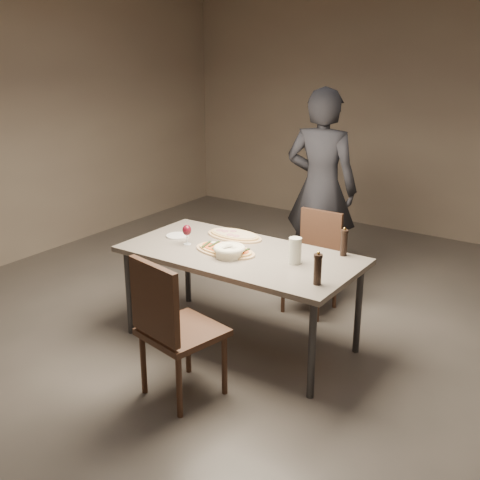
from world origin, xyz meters
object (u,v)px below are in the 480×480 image
Objects in this scene: pepper_mill_left at (344,242)px; diner at (321,189)px; bread_basket at (229,250)px; zucchini_pizza at (225,250)px; chair_far at (315,255)px; dining_table at (240,260)px; carafe at (295,251)px; ham_pizza at (234,235)px; chair_near at (171,323)px.

pepper_mill_left is 1.29m from diner.
diner reaches higher than bread_basket.
pepper_mill_left is 0.12× the size of diner.
pepper_mill_left is at bearing 36.26° from bread_basket.
zucchini_pizza is 0.58× the size of chair_far.
chair_far is (-0.50, 0.53, -0.37)m from pepper_mill_left.
diner is (-0.05, 1.56, 0.14)m from bread_basket.
bread_basket is (-0.01, -0.12, 0.11)m from dining_table.
diner reaches higher than carafe.
diner is (-0.73, 1.06, 0.08)m from pepper_mill_left.
carafe is (0.69, -0.24, 0.08)m from ham_pizza.
carafe is at bearing -43.71° from ham_pizza.
diner is (-0.07, 1.44, 0.24)m from dining_table.
carafe reaches higher than ham_pizza.
ham_pizza is at bearing 122.27° from zucchini_pizza.
chair_near is (0.09, -0.78, -0.25)m from bread_basket.
chair_near is (-0.59, -1.27, -0.30)m from pepper_mill_left.
ham_pizza is 0.26× the size of diner.
dining_table is at bearing 35.26° from zucchini_pizza.
chair_near is 2.37m from diner.
bread_basket is 1.08× the size of pepper_mill_left.
dining_table is 0.95m from chair_far.
carafe is 0.98m from chair_far.
chair_far is at bearing 98.90° from chair_near.
chair_far is (0.41, 0.63, -0.28)m from ham_pizza.
chair_near reaches higher than pepper_mill_left.
ham_pizza is at bearing 56.28° from chair_far.
chair_near reaches higher than dining_table.
zucchini_pizza is 1.02× the size of ham_pizza.
chair_far is (-0.28, 0.87, -0.36)m from carafe.
chair_far is (0.17, 0.91, -0.21)m from dining_table.
bread_basket reaches higher than dining_table.
diner reaches higher than dining_table.
pepper_mill_left reaches higher than carafe.
bread_basket is (0.23, -0.40, 0.03)m from ham_pizza.
carafe is at bearing -122.80° from pepper_mill_left.
diner reaches higher than pepper_mill_left.
pepper_mill_left is at bearing 37.90° from zucchini_pizza.
ham_pizza is 0.50× the size of chair_near.
zucchini_pizza is 0.36m from ham_pizza.
pepper_mill_left reaches higher than zucchini_pizza.
chair_far is at bearing 79.54° from dining_table.
ham_pizza is at bearing 160.84° from carafe.
dining_table is 7.63× the size of bread_basket.
bread_basket is at bearing -96.13° from dining_table.
diner reaches higher than zucchini_pizza.
dining_table is at bearing -150.36° from pepper_mill_left.
dining_table is at bearing 84.47° from diner.
pepper_mill_left is 0.22× the size of chair_near.
ham_pizza is at bearing 131.21° from dining_table.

